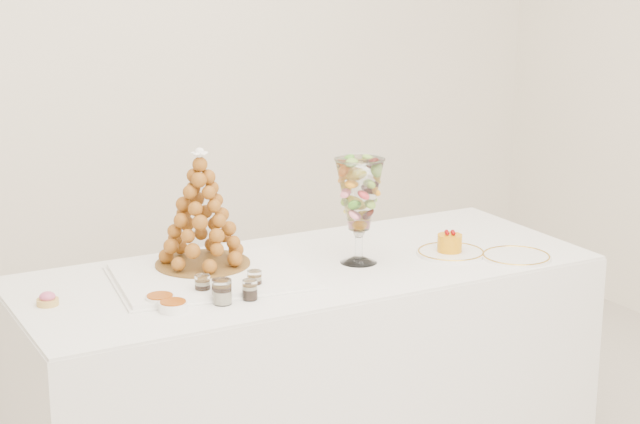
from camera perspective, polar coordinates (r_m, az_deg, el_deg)
buffet_table at (r=3.71m, az=-0.72°, el=-8.39°), size 1.95×0.80×0.74m
lace_tray at (r=3.47m, az=-5.81°, el=-3.41°), size 0.66×0.53×0.02m
macaron_vase at (r=3.56m, az=2.11°, el=0.87°), size 0.16×0.16×0.36m
cake_plate at (r=3.74m, az=6.99°, el=-2.18°), size 0.24×0.24×0.01m
spare_plate at (r=3.73m, az=10.42°, el=-2.36°), size 0.24×0.24×0.01m
pink_tart at (r=3.31m, az=-14.33°, el=-4.54°), size 0.07×0.07×0.04m
verrine_a at (r=3.31m, az=-6.28°, el=-3.90°), size 0.05×0.05×0.07m
verrine_b at (r=3.26m, az=-5.36°, el=-4.16°), size 0.06×0.06×0.07m
verrine_c at (r=3.35m, az=-3.51°, el=-3.66°), size 0.05×0.05×0.06m
verrine_d at (r=3.23m, az=-5.23°, el=-4.26°), size 0.06×0.06×0.08m
verrine_e at (r=3.26m, az=-3.76°, el=-4.16°), size 0.05×0.05×0.06m
ramekin_back at (r=3.25m, az=-8.53°, el=-4.69°), size 0.09×0.09×0.03m
ramekin_front at (r=3.20m, az=-7.84°, el=-5.02°), size 0.09×0.09×0.03m
croquembouche at (r=3.51m, az=-6.36°, el=0.18°), size 0.33×0.33×0.39m
mousse_cake at (r=3.73m, az=6.93°, el=-1.63°), size 0.09×0.09×0.08m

